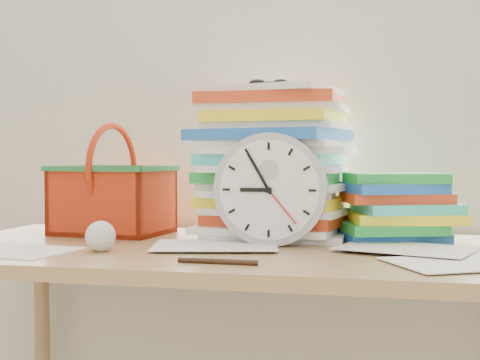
% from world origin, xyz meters
% --- Properties ---
extents(curtain, '(2.40, 0.01, 2.50)m').
position_xyz_m(curtain, '(0.00, 1.98, 1.30)').
color(curtain, silver).
rests_on(curtain, room_shell).
extents(desk, '(1.40, 0.70, 0.75)m').
position_xyz_m(desk, '(0.00, 1.60, 0.68)').
color(desk, '#9A7448').
rests_on(desk, ground).
extents(paper_stack, '(0.41, 0.35, 0.38)m').
position_xyz_m(paper_stack, '(0.07, 1.79, 0.94)').
color(paper_stack, white).
rests_on(paper_stack, desk).
extents(clock, '(0.26, 0.05, 0.26)m').
position_xyz_m(clock, '(0.09, 1.63, 0.88)').
color(clock, '#ADAFB3').
rests_on(clock, desk).
extents(sunglasses, '(0.14, 0.12, 0.03)m').
position_xyz_m(sunglasses, '(0.05, 1.81, 1.14)').
color(sunglasses, black).
rests_on(sunglasses, paper_stack).
extents(book_stack, '(0.33, 0.29, 0.17)m').
position_xyz_m(book_stack, '(0.38, 1.76, 0.83)').
color(book_stack, white).
rests_on(book_stack, desk).
extents(basket, '(0.31, 0.26, 0.29)m').
position_xyz_m(basket, '(-0.36, 1.77, 0.89)').
color(basket, red).
rests_on(basket, desk).
extents(crumpled_ball, '(0.07, 0.07, 0.07)m').
position_xyz_m(crumpled_ball, '(-0.26, 1.46, 0.78)').
color(crumpled_ball, white).
rests_on(crumpled_ball, desk).
extents(pen, '(0.16, 0.01, 0.01)m').
position_xyz_m(pen, '(0.03, 1.35, 0.76)').
color(pen, black).
rests_on(pen, desk).
extents(scattered_papers, '(1.26, 0.42, 0.02)m').
position_xyz_m(scattered_papers, '(0.00, 1.60, 0.76)').
color(scattered_papers, white).
rests_on(scattered_papers, desk).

